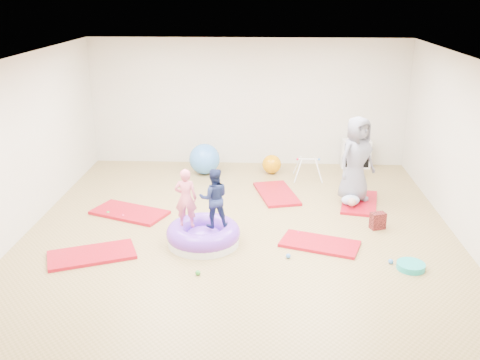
{
  "coord_description": "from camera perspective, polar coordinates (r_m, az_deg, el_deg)",
  "views": [
    {
      "loc": [
        0.38,
        -7.7,
        3.76
      ],
      "look_at": [
        0.0,
        0.3,
        0.9
      ],
      "focal_mm": 40.0,
      "sensor_mm": 36.0,
      "label": 1
    }
  ],
  "objects": [
    {
      "name": "gym_mat_mid_left",
      "position": [
        9.7,
        -11.7,
        -3.41
      ],
      "size": [
        1.47,
        1.11,
        0.05
      ],
      "primitive_type": "cube",
      "rotation": [
        0.0,
        0.0,
        -0.39
      ],
      "color": "maroon",
      "rests_on": "ground"
    },
    {
      "name": "cube_shelf",
      "position": [
        12.17,
        12.25,
        2.76
      ],
      "size": [
        0.63,
        0.31,
        0.63
      ],
      "color": "silver",
      "rests_on": "ground"
    },
    {
      "name": "yellow_toy",
      "position": [
        8.37,
        -12.35,
        -7.42
      ],
      "size": [
        0.22,
        0.22,
        0.03
      ],
      "primitive_type": "cylinder",
      "color": "yellow",
      "rests_on": "ground"
    },
    {
      "name": "exercise_ball_orange",
      "position": [
        11.55,
        3.4,
        1.69
      ],
      "size": [
        0.41,
        0.41,
        0.41
      ],
      "primitive_type": "sphere",
      "color": "orange",
      "rests_on": "ground"
    },
    {
      "name": "child_navy",
      "position": [
        8.16,
        -2.8,
        -1.61
      ],
      "size": [
        0.5,
        0.42,
        0.94
      ],
      "primitive_type": "imported",
      "rotation": [
        0.0,
        0.0,
        3.28
      ],
      "color": "#17214A",
      "rests_on": "inflatable_cushion"
    },
    {
      "name": "balance_disc",
      "position": [
        8.09,
        17.75,
        -8.74
      ],
      "size": [
        0.4,
        0.4,
        0.09
      ],
      "primitive_type": "cylinder",
      "color": "teal",
      "rests_on": "ground"
    },
    {
      "name": "ball_pit_balls",
      "position": [
        8.44,
        0.24,
        -6.54
      ],
      "size": [
        4.96,
        2.1,
        0.07
      ],
      "color": "#3877CB",
      "rests_on": "ground"
    },
    {
      "name": "adult_caregiver",
      "position": [
        9.98,
        12.31,
        2.19
      ],
      "size": [
        0.92,
        0.85,
        1.58
      ],
      "primitive_type": "imported",
      "rotation": [
        0.0,
        0.0,
        0.59
      ],
      "color": "slate",
      "rests_on": "gym_mat_rear_right"
    },
    {
      "name": "inflatable_cushion",
      "position": [
        8.42,
        -3.92,
        -5.87
      ],
      "size": [
        1.16,
        1.16,
        0.36
      ],
      "rotation": [
        0.0,
        0.0,
        0.3
      ],
      "color": "white",
      "rests_on": "ground"
    },
    {
      "name": "room",
      "position": [
        8.06,
        -0.1,
        2.63
      ],
      "size": [
        7.01,
        8.01,
        2.81
      ],
      "color": "#9B814E",
      "rests_on": "ground"
    },
    {
      "name": "gym_mat_rear_right",
      "position": [
        10.2,
        12.63,
        -2.34
      ],
      "size": [
        0.85,
        1.33,
        0.05
      ],
      "primitive_type": "cube",
      "rotation": [
        0.0,
        0.0,
        1.36
      ],
      "color": "maroon",
      "rests_on": "ground"
    },
    {
      "name": "gym_mat_right",
      "position": [
        8.47,
        8.5,
        -6.75
      ],
      "size": [
        1.32,
        0.95,
        0.05
      ],
      "primitive_type": "cube",
      "rotation": [
        0.0,
        0.0,
        -0.33
      ],
      "color": "maroon",
      "rests_on": "ground"
    },
    {
      "name": "child_pink",
      "position": [
        8.19,
        -5.82,
        -1.62
      ],
      "size": [
        0.34,
        0.23,
        0.94
      ],
      "primitive_type": "imported",
      "rotation": [
        0.0,
        0.0,
        3.15
      ],
      "color": "#E0637A",
      "rests_on": "inflatable_cushion"
    },
    {
      "name": "infant_play_gym",
      "position": [
        11.2,
        7.26,
        1.54
      ],
      "size": [
        0.6,
        0.57,
        0.46
      ],
      "rotation": [
        0.0,
        0.0,
        0.03
      ],
      "color": "silver",
      "rests_on": "ground"
    },
    {
      "name": "gym_mat_center_back",
      "position": [
        10.39,
        3.91,
        -1.46
      ],
      "size": [
        0.93,
        1.4,
        0.05
      ],
      "primitive_type": "cube",
      "rotation": [
        0.0,
        0.0,
        1.82
      ],
      "color": "maroon",
      "rests_on": "ground"
    },
    {
      "name": "backpack",
      "position": [
        9.18,
        14.49,
        -4.23
      ],
      "size": [
        0.28,
        0.22,
        0.28
      ],
      "primitive_type": "cube",
      "rotation": [
        0.0,
        0.0,
        0.34
      ],
      "color": "maroon",
      "rests_on": "ground"
    },
    {
      "name": "exercise_ball_blue",
      "position": [
        11.5,
        -3.8,
        2.25
      ],
      "size": [
        0.66,
        0.66,
        0.66
      ],
      "primitive_type": "sphere",
      "color": "#3877CB",
      "rests_on": "ground"
    },
    {
      "name": "gym_mat_front_left",
      "position": [
        8.35,
        -15.53,
        -7.7
      ],
      "size": [
        1.41,
        1.07,
        0.05
      ],
      "primitive_type": "cube",
      "rotation": [
        0.0,
        0.0,
        0.39
      ],
      "color": "maroon",
      "rests_on": "ground"
    },
    {
      "name": "infant",
      "position": [
        9.9,
        11.73,
        -2.16
      ],
      "size": [
        0.33,
        0.34,
        0.19
      ],
      "color": "#A1B1D3",
      "rests_on": "gym_mat_rear_right"
    }
  ]
}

